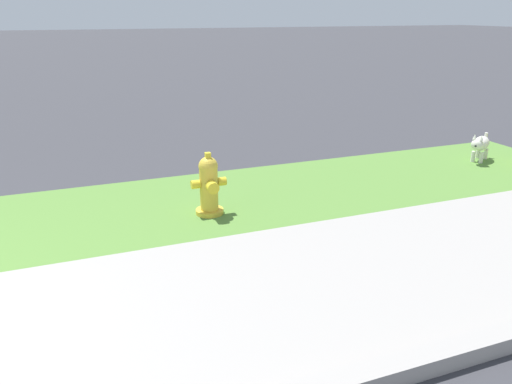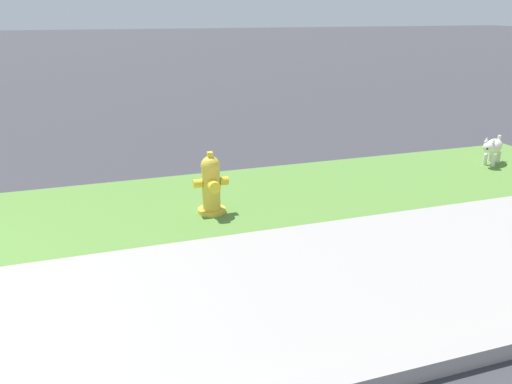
{
  "view_description": "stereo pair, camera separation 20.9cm",
  "coord_description": "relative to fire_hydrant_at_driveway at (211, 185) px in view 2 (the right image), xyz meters",
  "views": [
    {
      "loc": [
        2.53,
        -3.06,
        2.02
      ],
      "look_at": [
        4.13,
        1.1,
        0.4
      ],
      "focal_mm": 35.0,
      "sensor_mm": 36.0,
      "label": 1
    },
    {
      "loc": [
        2.72,
        -3.13,
        2.02
      ],
      "look_at": [
        4.13,
        1.1,
        0.4
      ],
      "focal_mm": 35.0,
      "sensor_mm": 36.0,
      "label": 2
    }
  ],
  "objects": [
    {
      "name": "small_white_dog",
      "position": [
        4.12,
        0.51,
        -0.07
      ],
      "size": [
        0.5,
        0.39,
        0.43
      ],
      "rotation": [
        0.0,
        0.0,
        3.7
      ],
      "color": "silver",
      "rests_on": "ground"
    },
    {
      "name": "fire_hydrant_at_driveway",
      "position": [
        0.0,
        0.0,
        0.0
      ],
      "size": [
        0.37,
        0.34,
        0.67
      ],
      "rotation": [
        0.0,
        0.0,
        3.13
      ],
      "color": "gold",
      "rests_on": "ground"
    }
  ]
}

